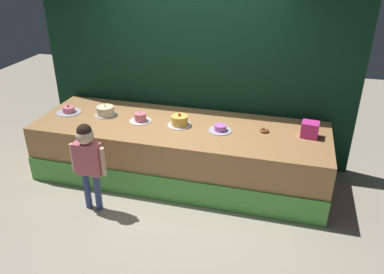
% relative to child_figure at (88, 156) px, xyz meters
% --- Properties ---
extents(ground_plane, '(12.00, 12.00, 0.00)m').
position_rel_child_figure_xyz_m(ground_plane, '(0.81, 0.37, -0.73)').
color(ground_plane, '#ADA38E').
extents(stage_platform, '(3.87, 1.27, 0.77)m').
position_rel_child_figure_xyz_m(stage_platform, '(0.81, 0.99, -0.35)').
color(stage_platform, '#B27F4C').
rests_on(stage_platform, ground_plane).
extents(curtain_backdrop, '(4.50, 0.08, 3.03)m').
position_rel_child_figure_xyz_m(curtain_backdrop, '(0.81, 1.72, 0.78)').
color(curtain_backdrop, '#113823').
rests_on(curtain_backdrop, ground_plane).
extents(child_figure, '(0.44, 0.20, 1.13)m').
position_rel_child_figure_xyz_m(child_figure, '(0.00, 0.00, 0.00)').
color(child_figure, '#3F4C8C').
rests_on(child_figure, ground_plane).
extents(pink_box, '(0.22, 0.20, 0.19)m').
position_rel_child_figure_xyz_m(pink_box, '(2.45, 1.10, 0.14)').
color(pink_box, '#E13399').
rests_on(pink_box, stage_platform).
extents(donut, '(0.12, 0.12, 0.04)m').
position_rel_child_figure_xyz_m(donut, '(1.90, 1.09, 0.06)').
color(donut, brown).
rests_on(donut, stage_platform).
extents(cake_far_left, '(0.35, 0.35, 0.11)m').
position_rel_child_figure_xyz_m(cake_far_left, '(-0.84, 1.00, 0.07)').
color(cake_far_left, silver).
rests_on(cake_far_left, stage_platform).
extents(cake_left, '(0.30, 0.30, 0.19)m').
position_rel_child_figure_xyz_m(cake_left, '(-0.29, 1.05, 0.10)').
color(cake_left, silver).
rests_on(cake_left, stage_platform).
extents(cake_center, '(0.29, 0.29, 0.17)m').
position_rel_child_figure_xyz_m(cake_center, '(0.26, 0.98, 0.09)').
color(cake_center, white).
rests_on(cake_center, stage_platform).
extents(cake_right, '(0.32, 0.32, 0.17)m').
position_rel_child_figure_xyz_m(cake_right, '(0.81, 1.00, 0.10)').
color(cake_right, silver).
rests_on(cake_right, stage_platform).
extents(cake_far_right, '(0.30, 0.30, 0.08)m').
position_rel_child_figure_xyz_m(cake_far_right, '(1.35, 0.97, 0.07)').
color(cake_far_right, silver).
rests_on(cake_far_right, stage_platform).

